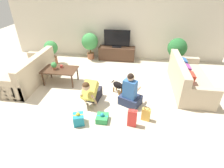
% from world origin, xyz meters
% --- Properties ---
extents(ground_plane, '(16.00, 16.00, 0.00)m').
position_xyz_m(ground_plane, '(0.00, 0.00, 0.00)').
color(ground_plane, beige).
extents(wall_back, '(8.40, 0.06, 2.60)m').
position_xyz_m(wall_back, '(0.00, 2.63, 1.30)').
color(wall_back, beige).
rests_on(wall_back, ground_plane).
extents(sofa_left, '(0.91, 2.06, 0.84)m').
position_xyz_m(sofa_left, '(-2.39, 0.19, 0.29)').
color(sofa_left, '#C6B293').
rests_on(sofa_left, ground_plane).
extents(sofa_right, '(0.91, 2.06, 0.84)m').
position_xyz_m(sofa_right, '(2.39, 0.47, 0.30)').
color(sofa_right, '#C6B293').
rests_on(sofa_right, ground_plane).
extents(coffee_table, '(1.03, 0.63, 0.46)m').
position_xyz_m(coffee_table, '(-1.40, 0.28, 0.41)').
color(coffee_table, '#472D1E').
rests_on(coffee_table, ground_plane).
extents(tv_console, '(1.41, 0.45, 0.51)m').
position_xyz_m(tv_console, '(0.10, 2.33, 0.26)').
color(tv_console, '#472D1E').
rests_on(tv_console, ground_plane).
extents(tv, '(0.99, 0.20, 0.67)m').
position_xyz_m(tv, '(0.10, 2.33, 0.81)').
color(tv, black).
rests_on(tv, tv_console).
extents(potted_plant_corner_left, '(0.49, 0.49, 0.89)m').
position_xyz_m(potted_plant_corner_left, '(-2.24, 1.57, 0.54)').
color(potted_plant_corner_left, '#A36042').
rests_on(potted_plant_corner_left, ground_plane).
extents(potted_plant_corner_right, '(0.66, 0.66, 1.09)m').
position_xyz_m(potted_plant_corner_right, '(2.24, 1.84, 0.72)').
color(potted_plant_corner_right, beige).
rests_on(potted_plant_corner_right, ground_plane).
extents(potted_plant_back_left, '(0.65, 0.65, 1.03)m').
position_xyz_m(potted_plant_back_left, '(-0.95, 2.28, 0.67)').
color(potted_plant_back_left, '#A36042').
rests_on(potted_plant_back_left, ground_plane).
extents(person_kneeling, '(0.42, 0.81, 0.77)m').
position_xyz_m(person_kneeling, '(-0.20, -0.60, 0.34)').
color(person_kneeling, '#23232D').
rests_on(person_kneeling, ground_plane).
extents(person_sitting, '(0.64, 0.61, 0.91)m').
position_xyz_m(person_sitting, '(0.78, -0.54, 0.32)').
color(person_sitting, '#283351').
rests_on(person_sitting, ground_plane).
extents(dog, '(0.45, 0.37, 0.38)m').
position_xyz_m(dog, '(0.45, -0.07, 0.25)').
color(dog, black).
rests_on(dog, ground_plane).
extents(gift_box_a, '(0.27, 0.29, 0.21)m').
position_xyz_m(gift_box_a, '(0.19, -1.24, 0.07)').
color(gift_box_a, '#2D934C').
rests_on(gift_box_a, ground_plane).
extents(gift_box_b, '(0.30, 0.31, 0.31)m').
position_xyz_m(gift_box_b, '(-0.31, -1.41, 0.13)').
color(gift_box_b, teal).
rests_on(gift_box_b, ground_plane).
extents(gift_bag_a, '(0.21, 0.14, 0.43)m').
position_xyz_m(gift_bag_a, '(0.87, -1.30, 0.21)').
color(gift_bag_a, red).
rests_on(gift_bag_a, ground_plane).
extents(gift_bag_b, '(0.21, 0.15, 0.33)m').
position_xyz_m(gift_bag_b, '(1.17, -1.07, 0.16)').
color(gift_bag_b, '#E5B74C').
rests_on(gift_bag_b, ground_plane).
extents(mug, '(0.12, 0.08, 0.09)m').
position_xyz_m(mug, '(-1.38, 0.39, 0.50)').
color(mug, '#B23D38').
rests_on(mug, coffee_table).
extents(tabletop_plant, '(0.17, 0.17, 0.22)m').
position_xyz_m(tabletop_plant, '(-1.56, 0.27, 0.58)').
color(tabletop_plant, '#A36042').
rests_on(tabletop_plant, coffee_table).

